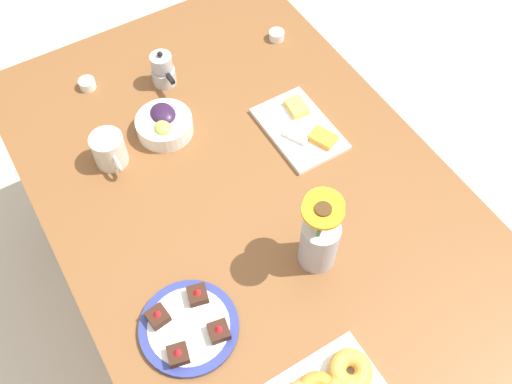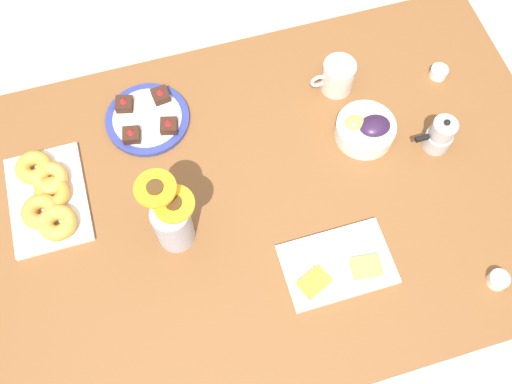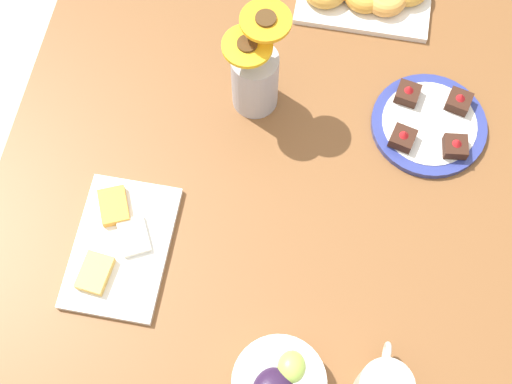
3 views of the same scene
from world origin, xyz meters
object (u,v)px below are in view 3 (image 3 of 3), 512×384
object	(u,v)px
cheese_platter	(119,245)
dessert_plate	(429,124)
dining_table	(256,217)
flower_vase	(255,75)

from	to	relation	value
cheese_platter	dessert_plate	bearing A→B (deg)	-56.67
dining_table	flower_vase	distance (m)	0.28
flower_vase	dining_table	bearing A→B (deg)	-169.30
dining_table	cheese_platter	xyz separation A→B (m)	(-0.14, 0.23, 0.10)
dining_table	flower_vase	world-z (taller)	flower_vase
flower_vase	cheese_platter	bearing A→B (deg)	151.88
dining_table	cheese_platter	world-z (taller)	cheese_platter
dining_table	cheese_platter	size ratio (longest dim) A/B	6.15
cheese_platter	flower_vase	world-z (taller)	flower_vase
cheese_platter	dessert_plate	xyz separation A→B (m)	(0.35, -0.53, 0.00)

